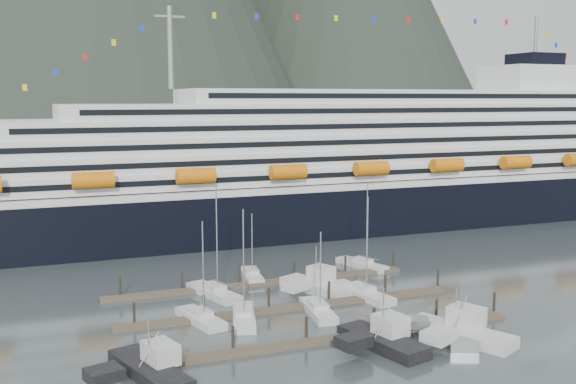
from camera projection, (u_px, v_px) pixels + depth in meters
name	position (u px, v px, depth m)	size (l,w,h in m)	color
ground	(335.00, 311.00, 90.43)	(1600.00, 1600.00, 0.00)	#475454
cruise_ship	(351.00, 172.00, 150.32)	(210.00, 30.40, 50.30)	black
dock_near	(334.00, 338.00, 79.44)	(48.18, 2.28, 3.20)	#4E4132
dock_mid	(293.00, 307.00, 91.41)	(48.18, 2.28, 3.20)	#4E4132
dock_far	(261.00, 283.00, 103.39)	(48.18, 2.28, 3.20)	#4E4132
sailboat_a	(201.00, 319.00, 86.03)	(4.84, 9.93, 13.77)	#B2B2B2
sailboat_b	(244.00, 318.00, 86.55)	(5.73, 11.07, 15.24)	#B2B2B2
sailboat_c	(318.00, 311.00, 89.29)	(4.11, 10.26, 11.79)	#B2B2B2
sailboat_d	(361.00, 293.00, 97.28)	(5.24, 12.64, 15.24)	#B2B2B2
sailboat_e	(214.00, 293.00, 97.53)	(5.87, 11.47, 16.99)	#B2B2B2
sailboat_f	(251.00, 276.00, 106.91)	(3.98, 9.45, 11.09)	#B2B2B2
sailboat_g	(362.00, 265.00, 114.09)	(5.55, 10.70, 15.08)	#B2B2B2
trawler_a	(148.00, 369.00, 68.94)	(10.25, 13.36, 7.08)	black
trawler_b	(382.00, 340.00, 77.08)	(9.77, 12.39, 7.69)	black
trawler_c	(454.00, 328.00, 81.58)	(10.20, 12.48, 6.24)	#9A9C9F
trawler_d	(460.00, 332.00, 79.75)	(11.27, 13.43, 7.78)	#B2B2B2
trawler_e	(315.00, 285.00, 99.84)	(10.23, 12.04, 7.50)	#B2B2B2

